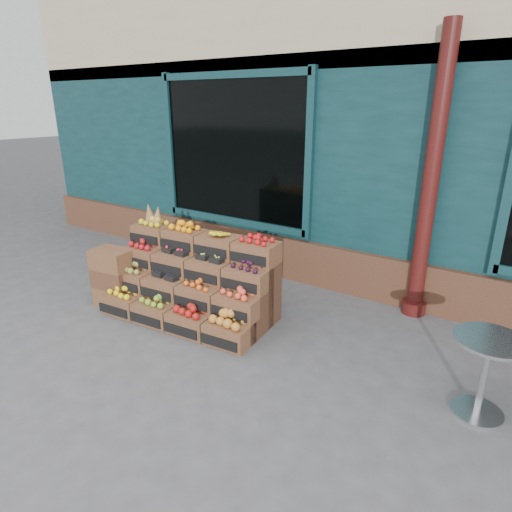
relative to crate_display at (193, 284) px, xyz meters
The scene contains 6 objects.
ground 1.21m from the crate_display, 28.46° to the right, with size 60.00×60.00×0.00m, color #4B4B4E.
shop_facade 5.09m from the crate_display, 77.56° to the left, with size 12.00×6.24×4.80m.
crate_display is the anchor object (origin of this frame).
spare_crates 1.05m from the crate_display, 159.47° to the right, with size 0.52×0.40×0.72m.
bistro_table 3.14m from the crate_display, ahead, with size 0.56×0.56×0.70m.
shopkeeper 2.37m from the crate_display, 98.72° to the left, with size 0.74×0.49×2.03m, color #185524.
Camera 1 is at (2.25, -2.90, 2.41)m, focal length 30.00 mm.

